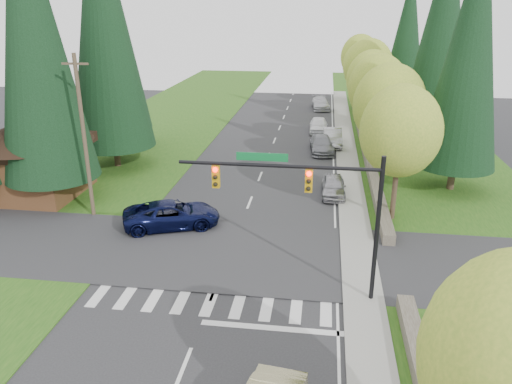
% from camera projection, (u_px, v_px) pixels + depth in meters
% --- Properties ---
extents(ground, '(120.00, 120.00, 0.00)m').
position_uv_depth(ground, '(191.00, 350.00, 19.36)').
color(ground, '#28282B').
rests_on(ground, ground).
extents(grass_east, '(14.00, 110.00, 0.06)m').
position_uv_depth(grass_east, '(435.00, 188.00, 36.23)').
color(grass_east, '#204F15').
rests_on(grass_east, ground).
extents(grass_west, '(14.00, 110.00, 0.06)m').
position_uv_depth(grass_west, '(96.00, 173.00, 39.55)').
color(grass_west, '#204F15').
rests_on(grass_west, ground).
extents(cross_street, '(120.00, 8.00, 0.10)m').
position_uv_depth(cross_street, '(229.00, 254.00, 26.78)').
color(cross_street, '#28282B').
rests_on(cross_street, ground).
extents(sidewalk_east, '(1.80, 80.00, 0.13)m').
position_uv_depth(sidewalk_east, '(349.00, 175.00, 38.85)').
color(sidewalk_east, gray).
rests_on(sidewalk_east, ground).
extents(curb_east, '(0.20, 80.00, 0.13)m').
position_uv_depth(curb_east, '(338.00, 175.00, 38.96)').
color(curb_east, gray).
rests_on(curb_east, ground).
extents(stone_wall_north, '(0.70, 40.00, 0.70)m').
position_uv_depth(stone_wall_north, '(365.00, 146.00, 45.95)').
color(stone_wall_north, '#4C4438').
rests_on(stone_wall_north, ground).
extents(traffic_signal, '(8.70, 0.37, 6.80)m').
position_uv_depth(traffic_signal, '(312.00, 195.00, 21.21)').
color(traffic_signal, black).
rests_on(traffic_signal, ground).
extents(brown_building, '(8.40, 8.40, 5.40)m').
position_uv_depth(brown_building, '(32.00, 151.00, 34.07)').
color(brown_building, '#4C2D19').
rests_on(brown_building, ground).
extents(utility_pole, '(1.60, 0.24, 10.00)m').
position_uv_depth(utility_pole, '(84.00, 136.00, 29.88)').
color(utility_pole, '#473828').
rests_on(utility_pole, ground).
extents(decid_tree_0, '(4.80, 4.80, 8.37)m').
position_uv_depth(decid_tree_0, '(401.00, 131.00, 29.19)').
color(decid_tree_0, '#38281C').
rests_on(decid_tree_0, ground).
extents(decid_tree_1, '(5.20, 5.20, 8.80)m').
position_uv_depth(decid_tree_1, '(389.00, 105.00, 35.59)').
color(decid_tree_1, '#38281C').
rests_on(decid_tree_1, ground).
extents(decid_tree_2, '(5.00, 5.00, 8.82)m').
position_uv_depth(decid_tree_2, '(378.00, 88.00, 42.06)').
color(decid_tree_2, '#38281C').
rests_on(decid_tree_2, ground).
extents(decid_tree_3, '(5.00, 5.00, 8.55)m').
position_uv_depth(decid_tree_3, '(372.00, 80.00, 48.63)').
color(decid_tree_3, '#38281C').
rests_on(decid_tree_3, ground).
extents(decid_tree_4, '(5.40, 5.40, 9.18)m').
position_uv_depth(decid_tree_4, '(368.00, 67.00, 54.96)').
color(decid_tree_4, '#38281C').
rests_on(decid_tree_4, ground).
extents(decid_tree_5, '(4.80, 4.80, 8.30)m').
position_uv_depth(decid_tree_5, '(362.00, 65.00, 61.66)').
color(decid_tree_5, '#38281C').
rests_on(decid_tree_5, ground).
extents(decid_tree_6, '(5.20, 5.20, 8.86)m').
position_uv_depth(decid_tree_6, '(360.00, 57.00, 68.02)').
color(decid_tree_6, '#38281C').
rests_on(decid_tree_6, ground).
extents(conifer_w_a, '(6.12, 6.12, 19.80)m').
position_uv_depth(conifer_w_a, '(33.00, 36.00, 30.18)').
color(conifer_w_a, '#38281C').
rests_on(conifer_w_a, ground).
extents(conifer_w_b, '(5.44, 5.44, 17.80)m').
position_uv_depth(conifer_w_b, '(27.00, 47.00, 34.63)').
color(conifer_w_b, '#38281C').
rests_on(conifer_w_b, ground).
extents(conifer_w_c, '(6.46, 6.46, 20.80)m').
position_uv_depth(conifer_w_c, '(103.00, 22.00, 37.29)').
color(conifer_w_c, '#38281C').
rests_on(conifer_w_c, ground).
extents(conifer_w_e, '(5.78, 5.78, 18.80)m').
position_uv_depth(conifer_w_e, '(112.00, 32.00, 43.46)').
color(conifer_w_e, '#38281C').
rests_on(conifer_w_e, ground).
extents(conifer_e_a, '(5.44, 5.44, 17.80)m').
position_uv_depth(conifer_e_a, '(470.00, 49.00, 32.65)').
color(conifer_e_a, '#38281C').
rests_on(conifer_e_a, ground).
extents(conifer_e_b, '(6.12, 6.12, 19.80)m').
position_uv_depth(conifer_e_b, '(443.00, 25.00, 45.15)').
color(conifer_e_b, '#38281C').
rests_on(conifer_e_b, ground).
extents(conifer_e_c, '(5.10, 5.10, 16.80)m').
position_uv_depth(conifer_e_c, '(407.00, 34.00, 58.78)').
color(conifer_e_c, '#38281C').
rests_on(conifer_e_c, ground).
extents(suv_navy, '(6.25, 4.42, 1.58)m').
position_uv_depth(suv_navy, '(172.00, 215.00, 29.79)').
color(suv_navy, '#0A0F35').
rests_on(suv_navy, ground).
extents(parked_car_a, '(1.69, 4.05, 1.37)m').
position_uv_depth(parked_car_a, '(333.00, 186.00, 34.74)').
color(parked_car_a, '#A2A2A6').
rests_on(parked_car_a, ground).
extents(parked_car_b, '(2.45, 5.10, 1.43)m').
position_uv_depth(parked_car_b, '(322.00, 144.00, 44.99)').
color(parked_car_b, gray).
rests_on(parked_car_b, ground).
extents(parked_car_c, '(1.84, 4.90, 1.60)m').
position_uv_depth(parked_car_c, '(332.00, 138.00, 46.95)').
color(parked_car_c, '#A0A0A4').
rests_on(parked_car_c, ground).
extents(parked_car_d, '(1.87, 4.51, 1.53)m').
position_uv_depth(parked_car_d, '(319.00, 125.00, 51.92)').
color(parked_car_d, white).
rests_on(parked_car_d, ground).
extents(parked_car_e, '(2.62, 5.27, 1.47)m').
position_uv_depth(parked_car_e, '(320.00, 103.00, 63.49)').
color(parked_car_e, '#B6B6BB').
rests_on(parked_car_e, ground).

